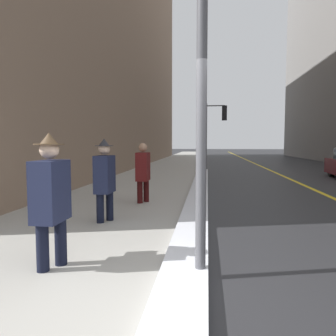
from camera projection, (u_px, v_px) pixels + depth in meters
name	position (u px, v px, depth m)	size (l,w,h in m)	color
ground_plane	(159.00, 319.00, 2.94)	(160.00, 160.00, 0.00)	#232326
sidewalk_slab	(163.00, 171.00, 18.03)	(4.00, 80.00, 0.01)	#9E9B93
road_centre_stripe	(275.00, 173.00, 17.31)	(0.16, 80.00, 0.00)	gold
snow_bank_curb	(198.00, 194.00, 9.75)	(0.55, 16.84, 0.13)	silver
building_facade_left	(102.00, 22.00, 22.81)	(6.00, 36.00, 19.91)	#846B56
traffic_light_near	(217.00, 121.00, 20.11)	(1.31, 0.32, 3.99)	#515156
pedestrian_with_shoulder_bag	(51.00, 196.00, 4.05)	(0.36, 0.73, 1.70)	black
pedestrian_trailing	(105.00, 177.00, 6.46)	(0.35, 0.51, 1.66)	black
pedestrian_nearside	(143.00, 170.00, 8.55)	(0.30, 0.51, 1.57)	#340C0C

